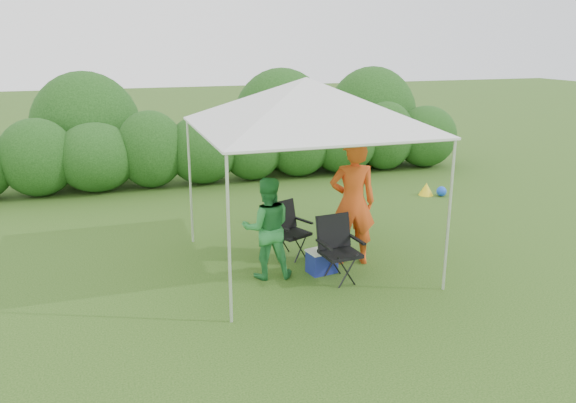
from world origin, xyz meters
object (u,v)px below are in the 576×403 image
object	(u,v)px
chair_right	(338,244)
woman	(267,228)
canopy	(306,103)
cooler	(322,261)
chair_left	(288,226)
man	(353,202)

from	to	relation	value
chair_right	woman	world-z (taller)	woman
canopy	cooler	distance (m)	2.32
chair_left	woman	world-z (taller)	woman
woman	cooler	world-z (taller)	woman
chair_right	woman	size ratio (longest dim) A/B	0.62
canopy	cooler	world-z (taller)	canopy
woman	cooler	xyz separation A→B (m)	(0.81, -0.11, -0.57)
chair_left	woman	bearing A→B (deg)	-152.37
canopy	man	world-z (taller)	canopy
canopy	cooler	size ratio (longest dim) A/B	6.62
man	cooler	size ratio (longest dim) A/B	4.13
chair_right	chair_left	size ratio (longest dim) A/B	1.06
cooler	chair_left	bearing A→B (deg)	98.18
canopy	chair_left	xyz separation A→B (m)	(-0.15, 0.38, -1.96)
cooler	canopy	bearing A→B (deg)	95.61
chair_right	chair_left	bearing A→B (deg)	104.83
chair_right	cooler	world-z (taller)	chair_right
canopy	chair_right	world-z (taller)	canopy
man	woman	size ratio (longest dim) A/B	1.30
canopy	woman	bearing A→B (deg)	-156.17
man	woman	xyz separation A→B (m)	(-1.38, -0.12, -0.22)
cooler	chair_right	bearing A→B (deg)	-74.94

